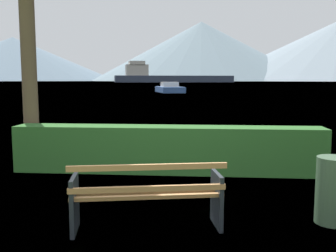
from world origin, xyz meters
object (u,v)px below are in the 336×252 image
object	(u,v)px
trash_bin	(334,190)
cargo_ship_large	(166,77)
park_bench	(147,195)
fishing_boat_near	(170,89)

from	to	relation	value
trash_bin	cargo_ship_large	xyz separation A→B (m)	(-24.97, 248.97, 3.36)
park_bench	fishing_boat_near	world-z (taller)	fishing_boat_near
park_bench	cargo_ship_large	xyz separation A→B (m)	(-22.65, 249.40, 3.36)
fishing_boat_near	park_bench	bearing A→B (deg)	-85.63
park_bench	trash_bin	xyz separation A→B (m)	(2.32, 0.43, -0.00)
park_bench	cargo_ship_large	world-z (taller)	cargo_ship_large
fishing_boat_near	trash_bin	bearing A→B (deg)	-83.00
park_bench	cargo_ship_large	size ratio (longest dim) A/B	0.02
park_bench	trash_bin	size ratio (longest dim) A/B	2.22
cargo_ship_large	fishing_boat_near	world-z (taller)	cargo_ship_large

